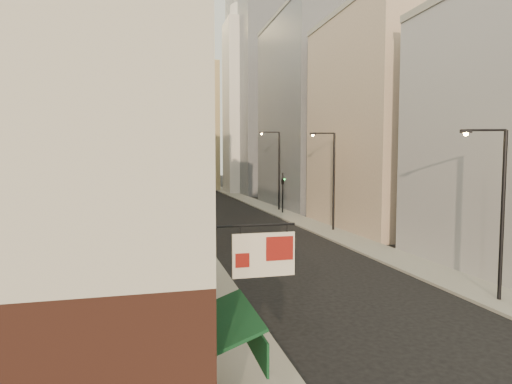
# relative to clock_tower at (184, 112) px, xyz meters

# --- Properties ---
(sidewalk_left) EXTENTS (3.00, 140.00, 0.15)m
(sidewalk_left) POSITION_rel_clock_tower_xyz_m (-5.50, -37.00, -17.56)
(sidewalk_left) COLOR gray
(sidewalk_left) RESTS_ON ground
(sidewalk_right) EXTENTS (3.00, 140.00, 0.15)m
(sidewalk_right) POSITION_rel_clock_tower_xyz_m (7.50, -37.00, -17.56)
(sidewalk_right) COLOR gray
(sidewalk_right) RESTS_ON ground
(near_building_left) EXTENTS (8.30, 23.04, 12.30)m
(near_building_left) POSITION_rel_clock_tower_xyz_m (-9.99, -83.00, -11.61)
(near_building_left) COLOR #572D23
(near_building_left) RESTS_ON ground
(left_bldg_beige) EXTENTS (8.00, 12.00, 16.00)m
(left_bldg_beige) POSITION_rel_clock_tower_xyz_m (-11.00, -66.00, -9.63)
(left_bldg_beige) COLOR tan
(left_bldg_beige) RESTS_ON ground
(left_bldg_grey) EXTENTS (8.00, 16.00, 20.00)m
(left_bldg_grey) POSITION_rel_clock_tower_xyz_m (-11.00, -50.00, -7.63)
(left_bldg_grey) COLOR #99999F
(left_bldg_grey) RESTS_ON ground
(left_bldg_tan) EXTENTS (8.00, 18.00, 17.00)m
(left_bldg_tan) POSITION_rel_clock_tower_xyz_m (-11.00, -32.00, -9.13)
(left_bldg_tan) COLOR tan
(left_bldg_tan) RESTS_ON ground
(left_bldg_wingrid) EXTENTS (8.00, 20.00, 24.00)m
(left_bldg_wingrid) POSITION_rel_clock_tower_xyz_m (-11.00, -12.00, -5.63)
(left_bldg_wingrid) COLOR gray
(left_bldg_wingrid) RESTS_ON ground
(right_bldg_beige) EXTENTS (8.00, 16.00, 20.00)m
(right_bldg_beige) POSITION_rel_clock_tower_xyz_m (13.00, -62.00, -7.63)
(right_bldg_beige) COLOR tan
(right_bldg_beige) RESTS_ON ground
(right_bldg_wingrid) EXTENTS (8.00, 20.00, 26.00)m
(right_bldg_wingrid) POSITION_rel_clock_tower_xyz_m (13.00, -42.00, -4.63)
(right_bldg_wingrid) COLOR gray
(right_bldg_wingrid) RESTS_ON ground
(highrise) EXTENTS (21.00, 23.00, 51.20)m
(highrise) POSITION_rel_clock_tower_xyz_m (19.00, -14.00, 8.02)
(highrise) COLOR gray
(highrise) RESTS_ON ground
(clock_tower) EXTENTS (14.00, 14.00, 44.90)m
(clock_tower) POSITION_rel_clock_tower_xyz_m (0.00, 0.00, 0.00)
(clock_tower) COLOR tan
(clock_tower) RESTS_ON ground
(white_tower) EXTENTS (8.00, 8.00, 41.50)m
(white_tower) POSITION_rel_clock_tower_xyz_m (11.00, -14.00, 0.97)
(white_tower) COLOR silver
(white_tower) RESTS_ON ground
(streetlamp_near) EXTENTS (2.01, 0.77, 7.89)m
(streetlamp_near) POSITION_rel_clock_tower_xyz_m (7.04, -83.18, -13.13)
(streetlamp_near) COLOR black
(streetlamp_near) RESTS_ON ground
(streetlamp_mid) EXTENTS (2.36, 0.54, 9.02)m
(streetlamp_mid) POSITION_rel_clock_tower_xyz_m (7.95, -63.02, -12.48)
(streetlamp_mid) COLOR black
(streetlamp_mid) RESTS_ON ground
(streetlamp_far) EXTENTS (2.63, 0.85, 10.20)m
(streetlamp_far) POSITION_rel_clock_tower_xyz_m (7.88, -46.29, -11.81)
(streetlamp_far) COLOR black
(streetlamp_far) RESTS_ON ground
(traffic_light_left) EXTENTS (0.60, 0.55, 5.00)m
(traffic_light_left) POSITION_rel_clock_tower_xyz_m (-4.97, -49.35, -14.01)
(traffic_light_left) COLOR black
(traffic_light_left) RESTS_ON ground
(traffic_light_right) EXTENTS (0.65, 0.64, 5.00)m
(traffic_light_right) POSITION_rel_clock_tower_xyz_m (7.63, -49.46, -13.88)
(traffic_light_right) COLOR black
(traffic_light_right) RESTS_ON ground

